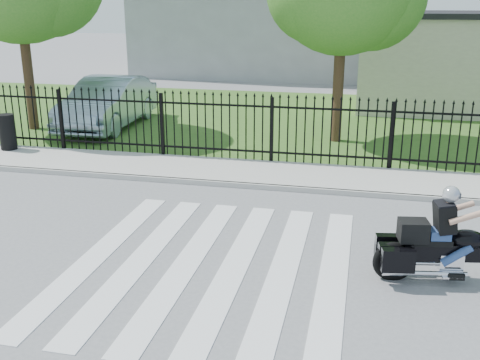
# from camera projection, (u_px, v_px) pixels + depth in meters

# --- Properties ---
(ground) EXTENTS (120.00, 120.00, 0.00)m
(ground) POSITION_uv_depth(u_px,v_px,m) (211.00, 265.00, 9.25)
(ground) COLOR slate
(ground) RESTS_ON ground
(crosswalk) EXTENTS (5.00, 5.50, 0.01)m
(crosswalk) POSITION_uv_depth(u_px,v_px,m) (211.00, 265.00, 9.24)
(crosswalk) COLOR silver
(crosswalk) RESTS_ON ground
(sidewalk) EXTENTS (40.00, 2.00, 0.12)m
(sidewalk) POSITION_uv_depth(u_px,v_px,m) (264.00, 174.00, 13.87)
(sidewalk) COLOR #ADAAA3
(sidewalk) RESTS_ON ground
(curb) EXTENTS (40.00, 0.12, 0.12)m
(curb) POSITION_uv_depth(u_px,v_px,m) (257.00, 186.00, 12.94)
(curb) COLOR #ADAAA3
(curb) RESTS_ON ground
(grass_strip) EXTENTS (40.00, 12.00, 0.02)m
(grass_strip) POSITION_uv_depth(u_px,v_px,m) (298.00, 119.00, 20.39)
(grass_strip) COLOR #325C1F
(grass_strip) RESTS_ON ground
(iron_fence) EXTENTS (26.00, 0.04, 1.80)m
(iron_fence) POSITION_uv_depth(u_px,v_px,m) (272.00, 132.00, 14.54)
(iron_fence) COLOR black
(iron_fence) RESTS_ON ground
(motorcycle_rider) EXTENTS (2.37, 1.02, 1.58)m
(motorcycle_rider) POSITION_uv_depth(u_px,v_px,m) (449.00, 242.00, 8.56)
(motorcycle_rider) COLOR black
(motorcycle_rider) RESTS_ON ground
(parked_car) EXTENTS (1.95, 5.12, 1.67)m
(parked_car) POSITION_uv_depth(u_px,v_px,m) (108.00, 103.00, 18.85)
(parked_car) COLOR #93ABB9
(parked_car) RESTS_ON grass_strip
(litter_bin) EXTENTS (0.49, 0.49, 1.00)m
(litter_bin) POSITION_uv_depth(u_px,v_px,m) (7.00, 132.00, 15.75)
(litter_bin) COLOR black
(litter_bin) RESTS_ON sidewalk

